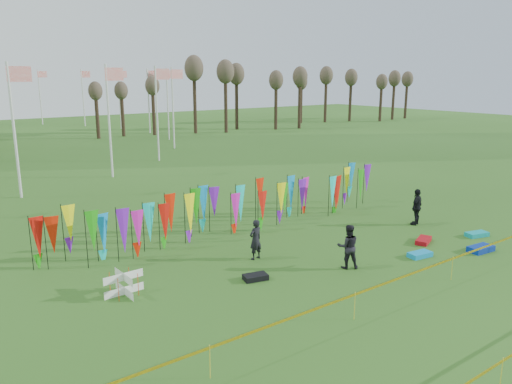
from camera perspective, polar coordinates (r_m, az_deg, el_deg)
ground at (r=18.33m, az=11.48°, el=-10.39°), size 160.00×160.00×0.00m
banner_row at (r=23.64m, az=-1.85°, el=-1.46°), size 18.64×0.64×2.14m
caution_tape_near at (r=16.88m, az=15.38°, el=-9.86°), size 26.00×0.02×0.90m
tree_line at (r=70.93m, az=2.82°, el=12.38°), size 53.92×1.92×7.84m
box_kite at (r=17.65m, az=-14.86°, el=-10.11°), size 0.72×0.72×0.80m
person_left at (r=20.07m, az=-0.06°, el=-5.46°), size 0.65×0.52×1.65m
person_mid at (r=19.49m, az=10.47°, el=-6.14°), size 0.99×0.89×1.73m
person_right at (r=25.86m, az=17.90°, el=-1.62°), size 1.19×0.88×1.82m
kite_bag_turquoise at (r=21.62m, az=18.23°, el=-6.80°), size 1.05×0.62×0.20m
kite_bag_blue at (r=23.17m, az=24.30°, el=-5.93°), size 1.19×0.70×0.24m
kite_bag_red at (r=23.43m, az=18.59°, el=-5.27°), size 1.19×0.88×0.20m
kite_bag_black at (r=18.38m, az=-0.06°, el=-9.70°), size 0.96×0.69×0.20m
kite_bag_teal at (r=25.21m, az=23.92°, el=-4.43°), size 1.14×0.74×0.20m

